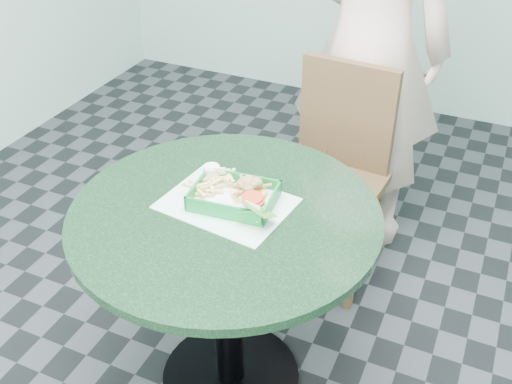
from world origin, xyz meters
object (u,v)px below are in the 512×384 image
at_px(food_basket, 234,204).
at_px(dining_chair, 337,161).
at_px(crab_sandwich, 249,192).
at_px(sauce_ramekin, 215,174).
at_px(cafe_table, 227,259).

bearing_deg(food_basket, dining_chair, 81.84).
bearing_deg(crab_sandwich, sauce_ramekin, 160.73).
bearing_deg(crab_sandwich, cafe_table, -119.11).
relative_size(food_basket, sauce_ramekin, 4.61).
distance_m(food_basket, sauce_ramekin, 0.14).
distance_m(crab_sandwich, sauce_ramekin, 0.15).
relative_size(food_basket, crab_sandwich, 2.25).
xyz_separation_m(food_basket, sauce_ramekin, (-0.11, 0.08, 0.03)).
height_order(cafe_table, sauce_ramekin, sauce_ramekin).
bearing_deg(cafe_table, dining_chair, 81.73).
xyz_separation_m(cafe_table, sauce_ramekin, (-0.10, 0.13, 0.22)).
height_order(food_basket, crab_sandwich, crab_sandwich).
distance_m(cafe_table, dining_chair, 0.80).
height_order(dining_chair, crab_sandwich, dining_chair).
relative_size(dining_chair, food_basket, 3.76).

